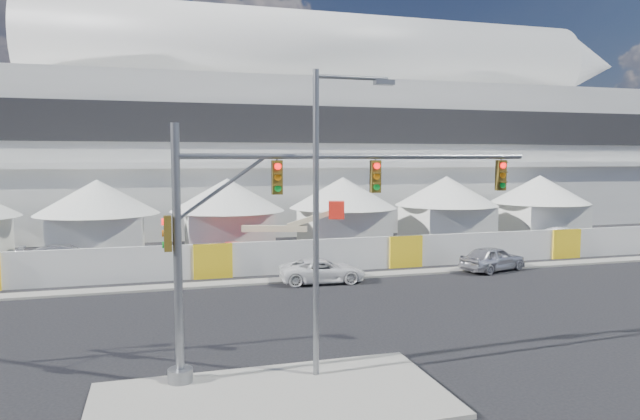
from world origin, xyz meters
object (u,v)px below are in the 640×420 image
object	(u,v)px
lot_car_a	(566,238)
traffic_mast	(261,234)
streetlight_median	(324,202)
sedan_silver	(493,258)
pickup_curb	(322,271)
boom_lift	(266,246)
lot_car_c	(66,257)

from	to	relation	value
lot_car_a	traffic_mast	size ratio (longest dim) A/B	0.37
traffic_mast	streetlight_median	size ratio (longest dim) A/B	1.28
sedan_silver	pickup_curb	xyz separation A→B (m)	(-10.94, -0.29, -0.10)
pickup_curb	boom_lift	world-z (taller)	boom_lift
pickup_curb	boom_lift	size ratio (longest dim) A/B	0.58
sedan_silver	streetlight_median	xyz separation A→B (m)	(-14.75, -13.57, 4.76)
sedan_silver	pickup_curb	distance (m)	10.95
pickup_curb	lot_car_c	size ratio (longest dim) A/B	0.89
sedan_silver	traffic_mast	xyz separation A→B (m)	(-16.59, -13.00, 3.78)
lot_car_a	lot_car_c	xyz separation A→B (m)	(-35.95, 0.98, 0.04)
lot_car_c	traffic_mast	bearing A→B (deg)	-161.54
lot_car_c	boom_lift	distance (m)	12.39
boom_lift	lot_car_a	bearing A→B (deg)	16.50
traffic_mast	boom_lift	xyz separation A→B (m)	(3.78, 19.79, -3.45)
sedan_silver	traffic_mast	world-z (taller)	traffic_mast
lot_car_a	streetlight_median	bearing A→B (deg)	172.77
pickup_curb	streetlight_median	bearing A→B (deg)	167.66
sedan_silver	lot_car_a	distance (m)	12.67
sedan_silver	boom_lift	xyz separation A→B (m)	(-12.81, 6.78, 0.33)
traffic_mast	streetlight_median	bearing A→B (deg)	-17.01
pickup_curb	lot_car_a	bearing A→B (deg)	-68.60
pickup_curb	streetlight_median	distance (m)	14.65
lot_car_c	boom_lift	world-z (taller)	boom_lift
lot_car_a	lot_car_c	distance (m)	35.96
sedan_silver	streetlight_median	distance (m)	20.60
lot_car_a	traffic_mast	world-z (taller)	traffic_mast
streetlight_median	boom_lift	distance (m)	20.92
pickup_curb	lot_car_a	distance (m)	22.80
lot_car_a	lot_car_c	world-z (taller)	lot_car_c
traffic_mast	lot_car_c	bearing A→B (deg)	112.57
streetlight_median	lot_car_c	bearing A→B (deg)	116.16
streetlight_median	boom_lift	bearing A→B (deg)	84.55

